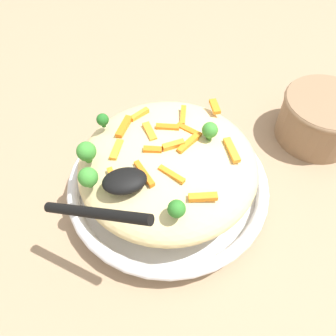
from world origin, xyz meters
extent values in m
plane|color=#9E7F60|center=(0.00, 0.00, 0.00)|extent=(2.40, 2.40, 0.00)
cylinder|color=silver|center=(0.00, 0.00, 0.01)|extent=(0.28, 0.28, 0.02)
torus|color=silver|center=(0.00, 0.00, 0.03)|extent=(0.31, 0.31, 0.02)
torus|color=black|center=(0.00, 0.00, 0.04)|extent=(0.30, 0.30, 0.00)
ellipsoid|color=#DBC689|center=(0.00, 0.00, 0.08)|extent=(0.26, 0.26, 0.07)
cube|color=orange|center=(-0.01, 0.00, 0.12)|extent=(0.03, 0.01, 0.01)
cube|color=orange|center=(0.05, -0.06, 0.11)|extent=(0.03, 0.04, 0.01)
cube|color=orange|center=(-0.08, 0.02, 0.11)|extent=(0.01, 0.04, 0.01)
cube|color=orange|center=(0.01, 0.04, 0.11)|extent=(0.03, 0.03, 0.01)
cube|color=orange|center=(-0.03, 0.08, 0.11)|extent=(0.04, 0.01, 0.01)
cube|color=orange|center=(0.07, -0.02, 0.11)|extent=(0.02, 0.04, 0.01)
cube|color=orange|center=(-0.03, 0.00, 0.11)|extent=(0.04, 0.03, 0.01)
cube|color=orange|center=(0.03, -0.08, 0.11)|extent=(0.03, 0.02, 0.01)
cube|color=orange|center=(0.02, -0.04, 0.11)|extent=(0.02, 0.04, 0.01)
cube|color=orange|center=(-0.01, -0.04, 0.11)|extent=(0.03, 0.02, 0.01)
cube|color=orange|center=(0.02, 0.00, 0.11)|extent=(0.03, 0.02, 0.01)
cube|color=orange|center=(0.04, 0.04, 0.11)|extent=(0.02, 0.04, 0.01)
cube|color=orange|center=(-0.04, -0.06, 0.11)|extent=(0.02, 0.04, 0.01)
cube|color=orange|center=(0.08, 0.03, 0.11)|extent=(0.01, 0.03, 0.01)
cube|color=orange|center=(-0.04, -0.03, 0.11)|extent=(0.03, 0.03, 0.01)
cube|color=orange|center=(-0.09, -0.07, 0.11)|extent=(0.01, 0.03, 0.01)
cylinder|color=#377928|center=(0.11, 0.03, 0.11)|extent=(0.01, 0.01, 0.01)
sphere|color=#3D8E33|center=(0.11, 0.03, 0.12)|extent=(0.03, 0.03, 0.03)
cylinder|color=#377928|center=(0.11, -0.01, 0.11)|extent=(0.01, 0.01, 0.01)
sphere|color=#3D8E33|center=(0.11, -0.01, 0.12)|extent=(0.03, 0.03, 0.03)
cylinder|color=#296820|center=(0.01, 0.10, 0.11)|extent=(0.01, 0.01, 0.01)
sphere|color=#2D7A28|center=(0.01, 0.10, 0.12)|extent=(0.02, 0.02, 0.02)
cylinder|color=#377928|center=(-0.06, -0.01, 0.11)|extent=(0.01, 0.01, 0.01)
sphere|color=#3D8E33|center=(-0.06, -0.01, 0.12)|extent=(0.02, 0.02, 0.02)
cylinder|color=#205B1C|center=(0.08, -0.07, 0.11)|extent=(0.01, 0.01, 0.01)
sphere|color=#236B23|center=(0.08, -0.07, 0.12)|extent=(0.02, 0.02, 0.02)
ellipsoid|color=black|center=(0.06, 0.05, 0.12)|extent=(0.06, 0.04, 0.02)
cylinder|color=black|center=(0.10, 0.10, 0.14)|extent=(0.12, 0.09, 0.07)
cylinder|color=#8C6B4C|center=(-0.29, -0.07, 0.04)|extent=(0.14, 0.14, 0.08)
torus|color=#8C6B4C|center=(-0.29, -0.07, 0.08)|extent=(0.14, 0.14, 0.01)
camera|label=1|loc=(0.06, 0.30, 0.46)|focal=36.36mm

